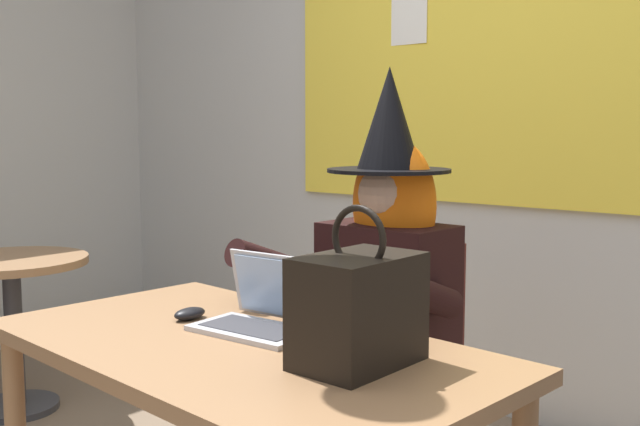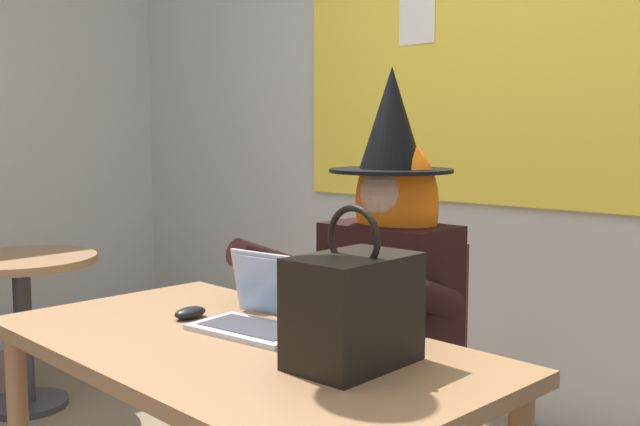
{
  "view_description": "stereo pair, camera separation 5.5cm",
  "coord_description": "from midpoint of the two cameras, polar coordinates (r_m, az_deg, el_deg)",
  "views": [
    {
      "loc": [
        1.47,
        -1.24,
        1.28
      ],
      "look_at": [
        0.07,
        0.37,
        1.04
      ],
      "focal_mm": 41.87,
      "sensor_mm": 36.0,
      "label": 1
    },
    {
      "loc": [
        1.51,
        -1.21,
        1.28
      ],
      "look_at": [
        0.07,
        0.37,
        1.04
      ],
      "focal_mm": 41.87,
      "sensor_mm": 36.0,
      "label": 2
    }
  ],
  "objects": [
    {
      "name": "laptop",
      "position": [
        2.08,
        -5.12,
        -7.61
      ],
      "size": [
        0.35,
        0.26,
        0.2
      ],
      "rotation": [
        0.0,
        0.0,
        0.08
      ],
      "color": "#B7B7BC",
      "rests_on": "desk_main"
    },
    {
      "name": "computer_mouse",
      "position": [
        2.22,
        -10.63,
        -7.56
      ],
      "size": [
        0.06,
        0.1,
        0.03
      ],
      "primitive_type": "ellipsoid",
      "rotation": [
        0.0,
        0.0,
        0.01
      ],
      "color": "black",
      "rests_on": "desk_main"
    },
    {
      "name": "desk_main",
      "position": [
        2.01,
        -6.94,
        -12.19
      ],
      "size": [
        1.45,
        0.84,
        0.73
      ],
      "rotation": [
        0.0,
        0.0,
        -0.06
      ],
      "color": "#8E6642",
      "rests_on": "ground"
    },
    {
      "name": "side_table_round",
      "position": [
        3.67,
        -22.85,
        -6.1
      ],
      "size": [
        0.67,
        0.67,
        0.71
      ],
      "color": "#8E6642",
      "rests_on": "ground"
    },
    {
      "name": "chair_at_desk",
      "position": [
        2.59,
        5.22,
        -10.99
      ],
      "size": [
        0.45,
        0.45,
        0.9
      ],
      "rotation": [
        0.0,
        0.0,
        -1.51
      ],
      "color": "#4C1E19",
      "rests_on": "ground"
    },
    {
      "name": "wall_back_bulletin",
      "position": [
        3.34,
        14.56,
        7.03
      ],
      "size": [
        5.53,
        1.91,
        2.62
      ],
      "color": "#B2B2AD",
      "rests_on": "ground"
    },
    {
      "name": "handbag",
      "position": [
        1.75,
        2.03,
        -7.31
      ],
      "size": [
        0.2,
        0.3,
        0.38
      ],
      "rotation": [
        0.0,
        0.0,
        -0.03
      ],
      "color": "black",
      "rests_on": "desk_main"
    },
    {
      "name": "person_costumed",
      "position": [
        2.42,
        3.69,
        -5.02
      ],
      "size": [
        0.6,
        0.67,
        1.48
      ],
      "rotation": [
        0.0,
        0.0,
        -1.58
      ],
      "color": "black",
      "rests_on": "ground"
    }
  ]
}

